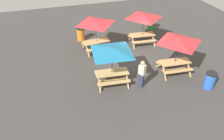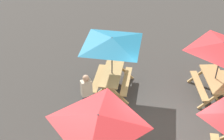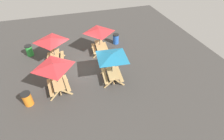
{
  "view_description": "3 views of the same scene",
  "coord_description": "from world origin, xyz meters",
  "px_view_note": "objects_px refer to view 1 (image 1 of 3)",
  "views": [
    {
      "loc": [
        4.83,
        11.23,
        7.73
      ],
      "look_at": [
        2.04,
        1.92,
        0.9
      ],
      "focal_mm": 35.0,
      "sensor_mm": 36.0,
      "label": 1
    },
    {
      "loc": [
        -7.44,
        1.15,
        7.74
      ],
      "look_at": [
        2.04,
        1.92,
        0.9
      ],
      "focal_mm": 50.0,
      "sensor_mm": 36.0,
      "label": 2
    },
    {
      "loc": [
        11.36,
        -0.91,
        8.82
      ],
      "look_at": [
        2.04,
        1.92,
        0.9
      ],
      "focal_mm": 28.0,
      "sensor_mm": 36.0,
      "label": 3
    }
  ],
  "objects_px": {
    "trash_bin_blue": "(210,80)",
    "picnic_table_2": "(144,18)",
    "trash_bin_green": "(151,24)",
    "person_standing": "(142,73)",
    "picnic_table_1": "(112,53)",
    "trash_bin_orange": "(81,34)",
    "picnic_table_0": "(96,24)",
    "picnic_table_3": "(179,43)"
  },
  "relations": [
    {
      "from": "picnic_table_2",
      "to": "trash_bin_green",
      "type": "distance_m",
      "value": 3.13
    },
    {
      "from": "person_standing",
      "to": "picnic_table_0",
      "type": "bearing_deg",
      "value": 168.59
    },
    {
      "from": "picnic_table_0",
      "to": "trash_bin_green",
      "type": "distance_m",
      "value": 5.81
    },
    {
      "from": "picnic_table_1",
      "to": "trash_bin_orange",
      "type": "distance_m",
      "value": 6.02
    },
    {
      "from": "picnic_table_3",
      "to": "trash_bin_orange",
      "type": "relative_size",
      "value": 2.38
    },
    {
      "from": "picnic_table_2",
      "to": "trash_bin_blue",
      "type": "relative_size",
      "value": 2.38
    },
    {
      "from": "picnic_table_0",
      "to": "person_standing",
      "type": "xyz_separation_m",
      "value": [
        -1.42,
        4.58,
        -1.1
      ]
    },
    {
      "from": "person_standing",
      "to": "trash_bin_blue",
      "type": "bearing_deg",
      "value": 43.43
    },
    {
      "from": "trash_bin_orange",
      "to": "trash_bin_blue",
      "type": "distance_m",
      "value": 9.56
    },
    {
      "from": "picnic_table_1",
      "to": "trash_bin_green",
      "type": "relative_size",
      "value": 2.87
    },
    {
      "from": "person_standing",
      "to": "picnic_table_2",
      "type": "bearing_deg",
      "value": 127.89
    },
    {
      "from": "picnic_table_1",
      "to": "person_standing",
      "type": "height_order",
      "value": "picnic_table_1"
    },
    {
      "from": "picnic_table_2",
      "to": "trash_bin_blue",
      "type": "height_order",
      "value": "picnic_table_2"
    },
    {
      "from": "picnic_table_1",
      "to": "picnic_table_2",
      "type": "distance_m",
      "value": 5.21
    },
    {
      "from": "picnic_table_0",
      "to": "picnic_table_2",
      "type": "height_order",
      "value": "same"
    },
    {
      "from": "picnic_table_2",
      "to": "picnic_table_0",
      "type": "bearing_deg",
      "value": 4.92
    },
    {
      "from": "picnic_table_1",
      "to": "picnic_table_2",
      "type": "xyz_separation_m",
      "value": [
        -3.46,
        -3.89,
        0.0
      ]
    },
    {
      "from": "picnic_table_2",
      "to": "person_standing",
      "type": "distance_m",
      "value": 5.18
    },
    {
      "from": "trash_bin_green",
      "to": "trash_bin_orange",
      "type": "distance_m",
      "value": 5.93
    },
    {
      "from": "picnic_table_1",
      "to": "trash_bin_green",
      "type": "bearing_deg",
      "value": -125.76
    },
    {
      "from": "picnic_table_0",
      "to": "picnic_table_3",
      "type": "bearing_deg",
      "value": 127.9
    },
    {
      "from": "picnic_table_0",
      "to": "trash_bin_blue",
      "type": "bearing_deg",
      "value": 123.89
    },
    {
      "from": "trash_bin_blue",
      "to": "trash_bin_green",
      "type": "bearing_deg",
      "value": -91.67
    },
    {
      "from": "trash_bin_green",
      "to": "person_standing",
      "type": "xyz_separation_m",
      "value": [
        3.76,
        6.77,
        0.39
      ]
    },
    {
      "from": "picnic_table_3",
      "to": "trash_bin_green",
      "type": "height_order",
      "value": "picnic_table_3"
    },
    {
      "from": "picnic_table_1",
      "to": "trash_bin_green",
      "type": "xyz_separation_m",
      "value": [
        -5.2,
        -6.02,
        -1.49
      ]
    },
    {
      "from": "trash_bin_orange",
      "to": "trash_bin_blue",
      "type": "relative_size",
      "value": 1.0
    },
    {
      "from": "trash_bin_orange",
      "to": "person_standing",
      "type": "distance_m",
      "value": 6.89
    },
    {
      "from": "person_standing",
      "to": "picnic_table_1",
      "type": "bearing_deg",
      "value": -145.95
    },
    {
      "from": "picnic_table_1",
      "to": "picnic_table_3",
      "type": "bearing_deg",
      "value": -175.46
    },
    {
      "from": "trash_bin_blue",
      "to": "picnic_table_2",
      "type": "bearing_deg",
      "value": -75.4
    },
    {
      "from": "person_standing",
      "to": "picnic_table_3",
      "type": "bearing_deg",
      "value": 77.77
    },
    {
      "from": "picnic_table_0",
      "to": "picnic_table_3",
      "type": "distance_m",
      "value": 5.46
    },
    {
      "from": "picnic_table_3",
      "to": "trash_bin_green",
      "type": "distance_m",
      "value": 6.38
    },
    {
      "from": "trash_bin_green",
      "to": "trash_bin_blue",
      "type": "xyz_separation_m",
      "value": [
        0.23,
        7.91,
        0.0
      ]
    },
    {
      "from": "picnic_table_0",
      "to": "trash_bin_green",
      "type": "xyz_separation_m",
      "value": [
        -5.17,
        -2.18,
        -1.49
      ]
    },
    {
      "from": "picnic_table_1",
      "to": "picnic_table_0",
      "type": "bearing_deg",
      "value": -85.32
    },
    {
      "from": "picnic_table_2",
      "to": "trash_bin_orange",
      "type": "bearing_deg",
      "value": -20.31
    },
    {
      "from": "trash_bin_orange",
      "to": "picnic_table_0",
      "type": "bearing_deg",
      "value": 111.16
    },
    {
      "from": "trash_bin_green",
      "to": "person_standing",
      "type": "distance_m",
      "value": 7.75
    },
    {
      "from": "picnic_table_2",
      "to": "person_standing",
      "type": "relative_size",
      "value": 1.4
    },
    {
      "from": "picnic_table_0",
      "to": "trash_bin_blue",
      "type": "distance_m",
      "value": 7.71
    }
  ]
}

